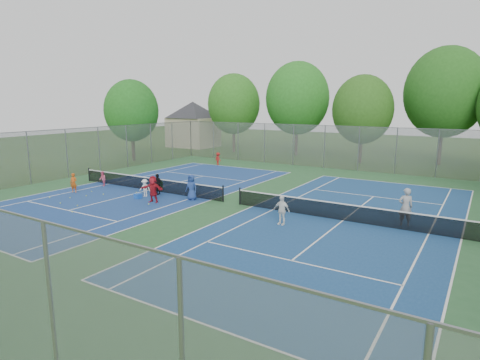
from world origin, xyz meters
name	(u,v)px	position (x,y,z in m)	size (l,w,h in m)	color
ground	(231,203)	(0.00, 0.00, 0.00)	(120.00, 120.00, 0.00)	#2B4D18
court_pad	(231,203)	(0.00, 0.00, 0.01)	(32.00, 32.00, 0.01)	#2A5A31
court_left	(149,190)	(-7.00, 0.00, 0.02)	(10.97, 23.77, 0.01)	navy
court_right	(343,221)	(7.00, 0.00, 0.02)	(10.97, 23.77, 0.01)	navy
net_left	(148,184)	(-7.00, 0.00, 0.46)	(12.87, 0.10, 0.91)	black
net_right	(343,212)	(7.00, 0.00, 0.46)	(12.87, 0.10, 0.91)	black
fence_north	(324,147)	(0.00, 16.00, 2.00)	(32.00, 0.10, 4.00)	gray
fence_west	(67,154)	(-16.00, 0.00, 2.00)	(32.00, 0.10, 4.00)	gray
house	(193,116)	(-22.00, 24.00, 4.21)	(11.03, 11.03, 7.30)	#B7A88C
tree_nw	(234,104)	(-14.00, 22.00, 5.89)	(6.40, 6.40, 9.58)	#443326
tree_nl	(297,98)	(-6.00, 23.00, 6.54)	(7.20, 7.20, 10.69)	#443326
tree_nc	(363,110)	(2.00, 21.00, 5.39)	(6.00, 6.00, 8.85)	#443326
tree_nr	(445,92)	(9.00, 24.00, 7.04)	(7.60, 7.60, 11.42)	#443326
tree_side_w	(131,111)	(-19.00, 10.00, 5.24)	(5.60, 5.60, 8.47)	#443326
ball_crate	(138,196)	(-5.79, -2.17, 0.16)	(0.38, 0.38, 0.33)	#184EB6
ball_hopper	(160,186)	(-6.38, 0.50, 0.31)	(0.31, 0.31, 0.62)	green
student_a	(74,183)	(-10.85, -3.20, 0.67)	(0.49, 0.32, 1.34)	#C64E12
student_b	(103,179)	(-10.88, -0.75, 0.56)	(0.54, 0.42, 1.11)	#ED5C80
student_c	(145,188)	(-5.79, -1.52, 0.59)	(0.76, 0.44, 1.18)	white
student_d	(157,184)	(-5.54, -0.60, 0.71)	(0.83, 0.35, 1.42)	black
student_e	(191,187)	(-2.63, -0.60, 0.82)	(0.80, 0.52, 1.64)	navy
student_f	(153,189)	(-4.23, -2.37, 0.84)	(1.56, 0.50, 1.68)	#AD1824
child_far_baseline	(218,159)	(-9.48, 12.11, 0.63)	(0.81, 0.46, 1.25)	#A51B17
instructor	(406,207)	(9.88, 0.81, 0.97)	(0.71, 0.47, 1.95)	#959597
teen_court_b	(282,210)	(4.54, -2.31, 0.75)	(0.88, 0.37, 1.50)	white
tennis_ball_0	(92,192)	(-9.93, -2.50, 0.03)	(0.07, 0.07, 0.07)	#A1C12D
tennis_ball_1	(72,212)	(-6.44, -6.53, 0.03)	(0.07, 0.07, 0.07)	#E0F238
tennis_ball_2	(86,196)	(-9.15, -3.54, 0.03)	(0.07, 0.07, 0.07)	#CBE234
tennis_ball_3	(136,193)	(-7.10, -1.07, 0.03)	(0.07, 0.07, 0.07)	#C9D832
tennis_ball_4	(60,203)	(-8.83, -5.65, 0.03)	(0.07, 0.07, 0.07)	#BEE435
tennis_ball_5	(103,194)	(-8.55, -2.65, 0.03)	(0.07, 0.07, 0.07)	yellow
tennis_ball_6	(70,198)	(-9.58, -4.44, 0.03)	(0.07, 0.07, 0.07)	#B7C82E
tennis_ball_7	(149,204)	(-4.05, -2.98, 0.03)	(0.07, 0.07, 0.07)	yellow
tennis_ball_8	(77,206)	(-7.43, -5.47, 0.03)	(0.07, 0.07, 0.07)	gold
tennis_ball_9	(50,198)	(-10.74, -5.11, 0.03)	(0.07, 0.07, 0.07)	#C4ED37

